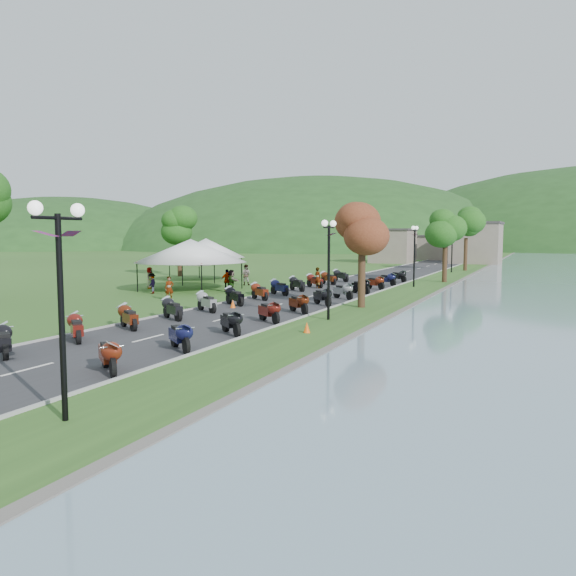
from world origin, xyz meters
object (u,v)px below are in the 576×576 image
at_px(streetlamp_near, 61,315).
at_px(pedestrian_b, 246,285).
at_px(pedestrian_c, 152,294).
at_px(vendor_tent_main, 191,265).
at_px(pedestrian_a, 170,300).

bearing_deg(streetlamp_near, pedestrian_b, 112.36).
xyz_separation_m(streetlamp_near, pedestrian_c, (-16.38, 23.81, -2.50)).
distance_m(vendor_tent_main, pedestrian_b, 6.20).
relative_size(pedestrian_a, pedestrian_c, 1.04).
bearing_deg(pedestrian_a, pedestrian_c, 102.25).
distance_m(streetlamp_near, vendor_tent_main, 31.19).
distance_m(pedestrian_a, pedestrian_c, 4.68).
height_order(streetlamp_near, vendor_tent_main, streetlamp_near).
xyz_separation_m(vendor_tent_main, pedestrian_c, (-1.12, -3.39, -2.00)).
relative_size(vendor_tent_main, pedestrian_c, 3.81).
height_order(vendor_tent_main, pedestrian_c, vendor_tent_main).
height_order(streetlamp_near, pedestrian_a, streetlamp_near).
distance_m(pedestrian_b, pedestrian_c, 9.44).
relative_size(vendor_tent_main, pedestrian_a, 3.67).
relative_size(streetlamp_near, pedestrian_c, 3.29).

